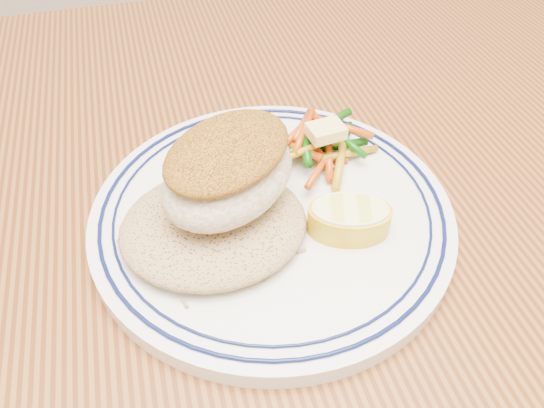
{
  "coord_description": "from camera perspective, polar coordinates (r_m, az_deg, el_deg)",
  "views": [
    {
      "loc": [
        -0.04,
        -0.27,
        1.06
      ],
      "look_at": [
        0.03,
        0.01,
        0.77
      ],
      "focal_mm": 35.0,
      "sensor_mm": 36.0,
      "label": 1
    }
  ],
  "objects": [
    {
      "name": "butter_pat",
      "position": [
        0.44,
        5.81,
        7.82
      ],
      "size": [
        0.03,
        0.03,
        0.01
      ],
      "primitive_type": "cube",
      "rotation": [
        0.0,
        0.0,
        0.12
      ],
      "color": "#F9DA79",
      "rests_on": "vegetable_pile"
    },
    {
      "name": "dining_table",
      "position": [
        0.49,
        -3.84,
        -11.0
      ],
      "size": [
        1.5,
        0.9,
        0.75
      ],
      "color": "#542A10",
      "rests_on": "ground"
    },
    {
      "name": "lemon_wedge",
      "position": [
        0.39,
        8.3,
        -1.47
      ],
      "size": [
        0.07,
        0.07,
        0.02
      ],
      "color": "yellow",
      "rests_on": "plate"
    },
    {
      "name": "plate",
      "position": [
        0.42,
        -0.0,
        -1.04
      ],
      "size": [
        0.28,
        0.28,
        0.02
      ],
      "color": "white",
      "rests_on": "dining_table"
    },
    {
      "name": "fish_fillet",
      "position": [
        0.37,
        -4.73,
        3.7
      ],
      "size": [
        0.14,
        0.13,
        0.06
      ],
      "color": "beige",
      "rests_on": "rice_pilaf"
    },
    {
      "name": "vegetable_pile",
      "position": [
        0.45,
        5.07,
        6.55
      ],
      "size": [
        0.1,
        0.1,
        0.03
      ],
      "color": "#B53F09",
      "rests_on": "plate"
    },
    {
      "name": "rice_pilaf",
      "position": [
        0.39,
        -6.32,
        -1.93
      ],
      "size": [
        0.14,
        0.12,
        0.03
      ],
      "primitive_type": "ellipsoid",
      "color": "#9C7B4E",
      "rests_on": "plate"
    }
  ]
}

